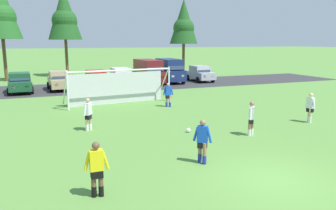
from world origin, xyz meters
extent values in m
plane|color=#598C3D|center=(0.00, 15.00, 0.00)|extent=(400.00, 400.00, 0.00)
cube|color=#333335|center=(0.00, 24.41, 0.00)|extent=(52.00, 8.40, 0.01)
sphere|color=white|center=(-0.06, 6.24, 0.11)|extent=(0.22, 0.22, 0.22)
sphere|color=black|center=(-0.06, 6.24, 0.12)|extent=(0.08, 0.08, 0.08)
sphere|color=red|center=(0.00, 6.24, 0.11)|extent=(0.07, 0.07, 0.07)
cylinder|color=white|center=(2.30, 14.61, 1.22)|extent=(0.12, 0.12, 2.44)
cylinder|color=white|center=(-4.99, 13.91, 1.22)|extent=(0.12, 0.12, 2.44)
cylinder|color=white|center=(-1.34, 14.26, 2.44)|extent=(7.30, 0.82, 0.12)
cylinder|color=white|center=(2.21, 15.51, 1.34)|extent=(0.27, 1.94, 2.46)
cylinder|color=white|center=(-5.07, 14.81, 1.34)|extent=(0.27, 1.94, 2.46)
cube|color=silver|center=(-1.44, 15.26, 1.10)|extent=(6.93, 0.71, 2.20)
cylinder|color=brown|center=(-5.54, 0.99, 0.40)|extent=(0.14, 0.14, 0.80)
cylinder|color=brown|center=(-5.34, 0.96, 0.40)|extent=(0.14, 0.14, 0.80)
cylinder|color=black|center=(-5.54, 0.99, 0.16)|extent=(0.15, 0.15, 0.32)
cylinder|color=black|center=(-5.34, 0.96, 0.16)|extent=(0.15, 0.15, 0.32)
cube|color=black|center=(-5.44, 0.98, 0.72)|extent=(0.34, 0.22, 0.28)
cube|color=yellow|center=(-5.44, 0.98, 1.10)|extent=(0.38, 0.24, 0.60)
sphere|color=brown|center=(-5.44, 0.98, 1.53)|extent=(0.22, 0.22, 0.22)
cylinder|color=yellow|center=(-5.69, 1.02, 1.08)|extent=(0.23, 0.09, 0.55)
cylinder|color=yellow|center=(-5.19, 0.94, 1.08)|extent=(0.23, 0.09, 0.55)
cylinder|color=#936B4C|center=(-1.41, 2.39, 0.40)|extent=(0.14, 0.14, 0.80)
cylinder|color=#936B4C|center=(-1.36, 2.13, 0.40)|extent=(0.14, 0.14, 0.80)
cylinder|color=#232D99|center=(-1.41, 2.39, 0.16)|extent=(0.15, 0.15, 0.32)
cylinder|color=#232D99|center=(-1.36, 2.13, 0.16)|extent=(0.15, 0.15, 0.32)
cube|color=black|center=(-1.39, 2.26, 0.72)|extent=(0.40, 0.38, 0.28)
cube|color=blue|center=(-1.39, 2.26, 1.10)|extent=(0.45, 0.42, 0.60)
sphere|color=#936B4C|center=(-1.39, 2.26, 1.53)|extent=(0.22, 0.22, 0.22)
cylinder|color=blue|center=(-1.56, 2.44, 1.08)|extent=(0.24, 0.21, 0.55)
cylinder|color=blue|center=(-1.21, 2.08, 1.08)|extent=(0.24, 0.21, 0.55)
cylinder|color=tan|center=(1.55, 12.58, 0.40)|extent=(0.14, 0.14, 0.80)
cylinder|color=tan|center=(1.36, 12.71, 0.40)|extent=(0.14, 0.14, 0.80)
cylinder|color=#1E38B7|center=(1.55, 12.58, 0.16)|extent=(0.15, 0.15, 0.32)
cylinder|color=#1E38B7|center=(1.36, 12.71, 0.16)|extent=(0.15, 0.15, 0.32)
cube|color=black|center=(1.45, 12.64, 0.72)|extent=(0.35, 0.24, 0.28)
cube|color=blue|center=(1.45, 12.64, 1.10)|extent=(0.39, 0.26, 0.60)
sphere|color=tan|center=(1.45, 12.64, 1.53)|extent=(0.22, 0.22, 0.22)
cylinder|color=blue|center=(1.70, 12.59, 1.08)|extent=(0.23, 0.10, 0.55)
cylinder|color=blue|center=(1.21, 12.70, 1.08)|extent=(0.23, 0.10, 0.55)
cylinder|color=tan|center=(-4.44, 8.52, 0.40)|extent=(0.14, 0.14, 0.80)
cylinder|color=tan|center=(-4.63, 8.40, 0.40)|extent=(0.14, 0.14, 0.80)
cylinder|color=white|center=(-4.44, 8.52, 0.16)|extent=(0.15, 0.15, 0.32)
cylinder|color=white|center=(-4.63, 8.40, 0.16)|extent=(0.15, 0.15, 0.32)
cube|color=black|center=(-4.54, 8.46, 0.72)|extent=(0.38, 0.40, 0.28)
cube|color=white|center=(-4.54, 8.46, 1.10)|extent=(0.42, 0.45, 0.60)
sphere|color=tan|center=(-4.54, 8.46, 1.53)|extent=(0.22, 0.22, 0.22)
cylinder|color=white|center=(-4.36, 8.64, 1.08)|extent=(0.21, 0.24, 0.55)
cylinder|color=white|center=(-4.71, 8.28, 1.08)|extent=(0.21, 0.24, 0.55)
cylinder|color=#936B4C|center=(2.36, 4.62, 0.40)|extent=(0.14, 0.14, 0.80)
cylinder|color=#936B4C|center=(2.57, 4.71, 0.40)|extent=(0.14, 0.14, 0.80)
cylinder|color=white|center=(2.36, 4.62, 0.16)|extent=(0.15, 0.15, 0.32)
cylinder|color=white|center=(2.57, 4.71, 0.16)|extent=(0.15, 0.15, 0.32)
cube|color=black|center=(2.47, 4.66, 0.72)|extent=(0.38, 0.40, 0.28)
cube|color=white|center=(2.47, 4.66, 1.10)|extent=(0.42, 0.45, 0.60)
sphere|color=#936B4C|center=(2.47, 4.66, 1.53)|extent=(0.22, 0.22, 0.22)
cylinder|color=white|center=(2.29, 4.48, 1.08)|extent=(0.21, 0.24, 0.55)
cylinder|color=white|center=(2.65, 4.84, 1.08)|extent=(0.21, 0.24, 0.55)
cylinder|color=beige|center=(6.96, 5.52, 0.40)|extent=(0.14, 0.14, 0.80)
cylinder|color=beige|center=(7.07, 5.72, 0.40)|extent=(0.14, 0.14, 0.80)
cylinder|color=white|center=(6.96, 5.52, 0.16)|extent=(0.15, 0.15, 0.32)
cylinder|color=white|center=(7.07, 5.72, 0.16)|extent=(0.15, 0.15, 0.32)
cube|color=black|center=(7.02, 5.62, 0.72)|extent=(0.24, 0.35, 0.28)
cube|color=white|center=(7.02, 5.62, 1.10)|extent=(0.26, 0.39, 0.60)
sphere|color=beige|center=(7.02, 5.62, 1.53)|extent=(0.22, 0.22, 0.22)
cylinder|color=white|center=(6.99, 5.37, 1.08)|extent=(0.10, 0.23, 0.55)
cylinder|color=white|center=(7.04, 5.87, 1.08)|extent=(0.10, 0.23, 0.55)
cube|color=#194C2D|center=(-8.09, 23.37, 0.70)|extent=(1.93, 4.26, 0.76)
cube|color=#194C2D|center=(-8.10, 23.51, 1.40)|extent=(1.72, 2.15, 0.64)
cube|color=#28384C|center=(-8.07, 22.55, 1.38)|extent=(1.54, 0.36, 0.55)
cube|color=#28384C|center=(-7.26, 23.54, 1.40)|extent=(0.10, 1.79, 0.45)
cube|color=white|center=(-7.53, 21.32, 0.75)|extent=(0.28, 0.09, 0.20)
cube|color=white|center=(-8.52, 21.29, 0.75)|extent=(0.28, 0.09, 0.20)
cube|color=#B21414|center=(-7.67, 25.44, 0.75)|extent=(0.28, 0.09, 0.20)
cube|color=#B21414|center=(-8.66, 25.41, 0.75)|extent=(0.28, 0.09, 0.20)
cylinder|color=black|center=(-7.15, 22.09, 0.32)|extent=(0.26, 0.65, 0.64)
cylinder|color=black|center=(-8.95, 22.03, 0.32)|extent=(0.26, 0.65, 0.64)
cylinder|color=black|center=(-7.24, 24.70, 0.32)|extent=(0.26, 0.65, 0.64)
cylinder|color=black|center=(-9.04, 24.64, 0.32)|extent=(0.26, 0.65, 0.64)
cube|color=tan|center=(-4.77, 23.79, 0.70)|extent=(1.94, 4.26, 0.76)
cube|color=tan|center=(-4.78, 23.94, 1.40)|extent=(1.73, 2.16, 0.64)
cube|color=#28384C|center=(-4.75, 22.97, 1.38)|extent=(1.54, 0.37, 0.55)
cube|color=#28384C|center=(-3.94, 23.97, 1.40)|extent=(0.10, 1.79, 0.45)
cube|color=white|center=(-4.21, 21.75, 0.75)|extent=(0.28, 0.09, 0.20)
cube|color=white|center=(-5.20, 21.72, 0.75)|extent=(0.28, 0.09, 0.20)
cube|color=#B21414|center=(-4.35, 25.87, 0.75)|extent=(0.28, 0.09, 0.20)
cube|color=#B21414|center=(-5.34, 25.83, 0.75)|extent=(0.28, 0.09, 0.20)
cylinder|color=black|center=(-3.83, 22.52, 0.32)|extent=(0.26, 0.65, 0.64)
cylinder|color=black|center=(-5.63, 22.46, 0.32)|extent=(0.26, 0.65, 0.64)
cylinder|color=black|center=(-3.92, 25.12, 0.32)|extent=(0.26, 0.65, 0.64)
cylinder|color=black|center=(-5.72, 25.06, 0.32)|extent=(0.26, 0.65, 0.64)
cube|color=red|center=(-1.55, 23.29, 0.70)|extent=(1.94, 4.26, 0.76)
cube|color=red|center=(-1.54, 23.44, 1.40)|extent=(1.73, 2.15, 0.64)
cube|color=#28384C|center=(-1.58, 22.47, 1.38)|extent=(1.54, 0.37, 0.55)
cube|color=#28384C|center=(-0.71, 23.42, 1.40)|extent=(0.10, 1.79, 0.45)
cube|color=white|center=(-1.12, 21.22, 0.75)|extent=(0.28, 0.09, 0.20)
cube|color=white|center=(-2.11, 21.25, 0.75)|extent=(0.28, 0.09, 0.20)
cube|color=#B21414|center=(-0.98, 25.34, 0.75)|extent=(0.28, 0.09, 0.20)
cube|color=#B21414|center=(-1.97, 25.37, 0.75)|extent=(0.28, 0.09, 0.20)
cylinder|color=black|center=(-0.69, 21.96, 0.32)|extent=(0.26, 0.65, 0.64)
cylinder|color=black|center=(-2.49, 22.02, 0.32)|extent=(0.26, 0.65, 0.64)
cylinder|color=black|center=(-0.60, 24.57, 0.32)|extent=(0.26, 0.65, 0.64)
cylinder|color=black|center=(-2.40, 24.63, 0.32)|extent=(0.26, 0.65, 0.64)
cube|color=silver|center=(1.34, 25.29, 0.70)|extent=(1.95, 4.26, 0.76)
cube|color=silver|center=(1.34, 25.44, 1.40)|extent=(1.73, 2.16, 0.64)
cube|color=#28384C|center=(1.37, 24.47, 1.38)|extent=(1.54, 0.37, 0.55)
cube|color=#28384C|center=(2.17, 25.47, 1.40)|extent=(0.10, 1.79, 0.45)
cube|color=white|center=(1.91, 23.25, 0.75)|extent=(0.28, 0.09, 0.20)
cube|color=white|center=(0.92, 23.21, 0.75)|extent=(0.28, 0.09, 0.20)
cube|color=#B21414|center=(1.76, 27.37, 0.75)|extent=(0.28, 0.09, 0.20)
cube|color=#B21414|center=(0.77, 27.33, 0.75)|extent=(0.28, 0.09, 0.20)
cylinder|color=black|center=(2.29, 24.02, 0.32)|extent=(0.26, 0.65, 0.64)
cylinder|color=black|center=(0.49, 23.96, 0.32)|extent=(0.26, 0.65, 0.64)
cylinder|color=black|center=(2.19, 26.62, 0.32)|extent=(0.26, 0.65, 0.64)
cylinder|color=black|center=(0.39, 26.56, 0.32)|extent=(0.26, 0.65, 0.64)
cube|color=maroon|center=(4.10, 24.66, 0.87)|extent=(2.16, 4.88, 1.10)
cube|color=maroon|center=(4.09, 24.86, 1.97)|extent=(1.98, 4.17, 1.10)
cube|color=#28384C|center=(4.17, 22.89, 1.95)|extent=(1.68, 0.53, 0.91)
cube|color=#28384C|center=(5.00, 24.90, 1.97)|extent=(0.19, 3.48, 0.77)
cube|color=white|center=(4.74, 22.32, 0.92)|extent=(0.28, 0.09, 0.20)
cube|color=white|center=(3.66, 22.28, 0.92)|extent=(0.28, 0.09, 0.20)
cube|color=#B21414|center=(4.54, 27.04, 0.92)|extent=(0.28, 0.09, 0.20)
cube|color=#B21414|center=(3.46, 26.99, 0.92)|extent=(0.28, 0.09, 0.20)
cylinder|color=black|center=(5.14, 23.21, 0.32)|extent=(0.27, 0.65, 0.64)
cylinder|color=black|center=(3.18, 23.13, 0.32)|extent=(0.27, 0.65, 0.64)
cylinder|color=black|center=(5.01, 26.18, 0.32)|extent=(0.27, 0.65, 0.64)
cylinder|color=black|center=(3.06, 26.10, 0.32)|extent=(0.27, 0.65, 0.64)
cube|color=navy|center=(6.68, 25.19, 0.87)|extent=(2.12, 4.86, 1.10)
cube|color=navy|center=(6.69, 25.39, 1.97)|extent=(1.94, 4.16, 1.10)
cube|color=#28384C|center=(6.63, 23.42, 1.95)|extent=(1.68, 0.52, 0.91)
cube|color=#28384C|center=(7.60, 25.36, 1.97)|extent=(0.15, 3.48, 0.77)
cube|color=white|center=(7.14, 22.81, 0.92)|extent=(0.28, 0.09, 0.20)
cube|color=white|center=(6.07, 22.84, 0.92)|extent=(0.28, 0.09, 0.20)
cube|color=#B21414|center=(7.30, 27.53, 0.92)|extent=(0.28, 0.09, 0.20)
cube|color=#B21414|center=(6.22, 27.56, 0.92)|extent=(0.28, 0.09, 0.20)
cylinder|color=black|center=(7.61, 23.67, 0.32)|extent=(0.26, 0.65, 0.64)
cylinder|color=black|center=(5.66, 23.73, 0.32)|extent=(0.26, 0.65, 0.64)
cylinder|color=black|center=(7.71, 26.64, 0.32)|extent=(0.26, 0.65, 0.64)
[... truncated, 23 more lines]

